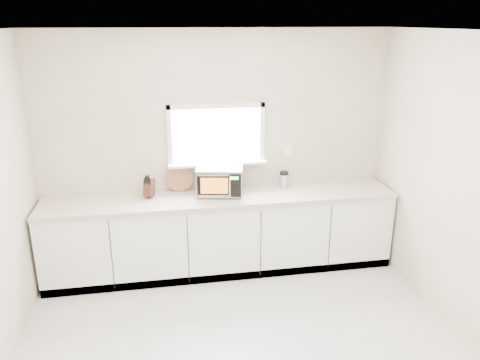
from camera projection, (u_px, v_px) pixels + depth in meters
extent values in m
cube|color=beige|center=(217.00, 151.00, 5.35)|extent=(4.00, 0.02, 2.70)
cube|color=white|center=(216.00, 135.00, 5.27)|extent=(1.00, 0.02, 0.60)
cube|color=white|center=(218.00, 163.00, 5.32)|extent=(1.12, 0.16, 0.03)
cube|color=white|center=(216.00, 106.00, 5.15)|extent=(1.10, 0.04, 0.05)
cube|color=white|center=(217.00, 162.00, 5.36)|extent=(1.10, 0.04, 0.05)
cube|color=white|center=(170.00, 137.00, 5.17)|extent=(0.05, 0.04, 0.70)
cube|color=white|center=(262.00, 133.00, 5.35)|extent=(0.05, 0.04, 0.70)
cube|color=white|center=(288.00, 151.00, 5.49)|extent=(0.12, 0.01, 0.12)
cube|color=white|center=(221.00, 235.00, 5.37)|extent=(3.92, 0.60, 0.88)
cube|color=beige|center=(221.00, 197.00, 5.21)|extent=(3.92, 0.64, 0.04)
cylinder|color=black|center=(200.00, 198.00, 5.13)|extent=(0.02, 0.02, 0.01)
cylinder|color=black|center=(203.00, 188.00, 5.41)|extent=(0.02, 0.02, 0.01)
cylinder|color=black|center=(238.00, 198.00, 5.13)|extent=(0.02, 0.02, 0.01)
cylinder|color=black|center=(239.00, 188.00, 5.41)|extent=(0.02, 0.02, 0.01)
cube|color=#B8BBC0|center=(220.00, 180.00, 5.22)|extent=(0.56, 0.46, 0.30)
cube|color=black|center=(219.00, 186.00, 5.04)|extent=(0.47, 0.10, 0.26)
cube|color=orange|center=(214.00, 186.00, 5.03)|extent=(0.29, 0.06, 0.18)
cylinder|color=silver|center=(230.00, 186.00, 5.01)|extent=(0.02, 0.02, 0.23)
cube|color=black|center=(235.00, 186.00, 5.03)|extent=(0.12, 0.03, 0.26)
cube|color=#19FF33|center=(235.00, 178.00, 5.00)|extent=(0.08, 0.02, 0.03)
cube|color=silver|center=(220.00, 167.00, 5.17)|extent=(0.56, 0.46, 0.01)
cube|color=#452518|center=(149.00, 187.00, 5.14)|extent=(0.14, 0.21, 0.22)
cube|color=black|center=(145.00, 181.00, 5.07)|extent=(0.02, 0.04, 0.08)
cube|color=black|center=(147.00, 180.00, 5.06)|extent=(0.02, 0.04, 0.08)
cube|color=black|center=(150.00, 182.00, 5.07)|extent=(0.02, 0.04, 0.08)
cube|color=black|center=(146.00, 178.00, 5.06)|extent=(0.02, 0.04, 0.08)
cube|color=black|center=(149.00, 178.00, 5.06)|extent=(0.02, 0.04, 0.08)
cylinder|color=#A3633F|center=(180.00, 178.00, 5.31)|extent=(0.31, 0.07, 0.31)
cylinder|color=#B8BBC0|center=(284.00, 180.00, 5.47)|extent=(0.11, 0.11, 0.15)
cylinder|color=black|center=(284.00, 173.00, 5.44)|extent=(0.10, 0.10, 0.04)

